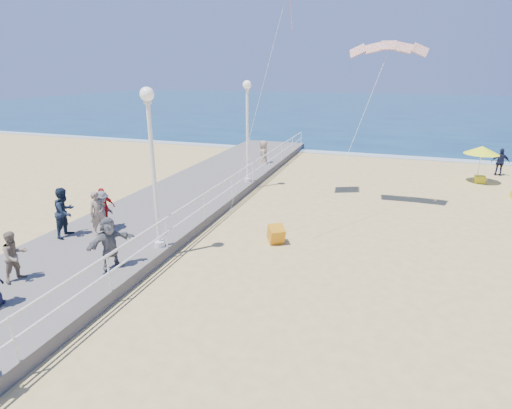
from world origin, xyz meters
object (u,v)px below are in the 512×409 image
(lamp_post_mid, at_px, (152,153))
(lamp_post_far, at_px, (247,121))
(spectator_5, at_px, (110,243))
(box_kite, at_px, (276,236))
(spectator_3, at_px, (103,208))
(spectator_2, at_px, (103,211))
(beach_umbrella, at_px, (482,150))
(beach_chair_right, at_px, (480,179))
(beach_walker_c, at_px, (264,155))
(beach_walker_b, at_px, (500,162))
(spectator_6, at_px, (98,213))
(spectator_7, at_px, (65,212))
(spectator_1, at_px, (15,256))

(lamp_post_mid, xyz_separation_m, lamp_post_far, (0.00, 9.00, 0.00))
(spectator_5, xyz_separation_m, box_kite, (4.06, 4.23, -0.92))
(box_kite, bearing_deg, spectator_3, 160.62)
(spectator_2, distance_m, beach_umbrella, 20.33)
(spectator_5, relative_size, box_kite, 2.73)
(beach_chair_right, bearing_deg, spectator_5, -128.47)
(lamp_post_mid, bearing_deg, lamp_post_far, 90.00)
(beach_walker_c, bearing_deg, beach_umbrella, 69.38)
(lamp_post_far, height_order, spectator_5, lamp_post_far)
(box_kite, xyz_separation_m, beach_umbrella, (8.67, 11.96, 1.61))
(spectator_3, height_order, beach_umbrella, beach_umbrella)
(spectator_5, xyz_separation_m, beach_walker_b, (14.30, 18.50, -0.37))
(beach_chair_right, bearing_deg, spectator_2, -137.75)
(beach_umbrella, bearing_deg, beach_walker_b, 55.72)
(spectator_6, height_order, spectator_7, spectator_7)
(spectator_5, xyz_separation_m, spectator_6, (-2.14, 2.09, 0.00))
(beach_umbrella, height_order, beach_chair_right, beach_umbrella)
(beach_chair_right, bearing_deg, lamp_post_far, -156.34)
(beach_umbrella, bearing_deg, spectator_2, -137.50)
(beach_walker_c, xyz_separation_m, box_kite, (4.10, -11.30, -0.64))
(spectator_6, bearing_deg, spectator_3, 52.17)
(beach_walker_c, distance_m, beach_umbrella, 12.82)
(lamp_post_far, distance_m, box_kite, 8.18)
(spectator_5, bearing_deg, lamp_post_mid, 9.13)
(spectator_2, bearing_deg, box_kite, -74.89)
(spectator_2, distance_m, box_kite, 6.61)
(spectator_6, bearing_deg, box_kite, -41.83)
(beach_chair_right, bearing_deg, spectator_1, -130.16)
(spectator_6, xyz_separation_m, spectator_7, (-1.01, -0.51, 0.10))
(spectator_5, height_order, beach_chair_right, spectator_5)
(beach_umbrella, relative_size, beach_chair_right, 3.89)
(lamp_post_mid, bearing_deg, spectator_6, 174.23)
(lamp_post_far, relative_size, beach_umbrella, 2.49)
(lamp_post_mid, relative_size, spectator_2, 3.47)
(beach_walker_b, relative_size, beach_umbrella, 0.79)
(spectator_5, height_order, box_kite, spectator_5)
(lamp_post_mid, relative_size, beach_umbrella, 2.49)
(spectator_1, bearing_deg, spectator_5, -43.83)
(lamp_post_far, xyz_separation_m, spectator_5, (-0.56, -10.82, -2.44))
(beach_umbrella, bearing_deg, lamp_post_mid, -130.25)
(spectator_2, relative_size, spectator_6, 0.94)
(lamp_post_far, xyz_separation_m, spectator_7, (-3.71, -9.24, -2.34))
(spectator_5, bearing_deg, spectator_6, 71.82)
(spectator_1, bearing_deg, beach_walker_c, 3.26)
(spectator_2, distance_m, beach_walker_c, 13.25)
(box_kite, distance_m, beach_chair_right, 14.89)
(beach_walker_c, xyz_separation_m, beach_chair_right, (12.93, 0.69, -0.74))
(lamp_post_mid, relative_size, beach_walker_b, 3.15)
(lamp_post_far, xyz_separation_m, beach_walker_b, (13.75, 7.69, -2.82))
(spectator_6, xyz_separation_m, beach_walker_b, (16.44, 16.41, -0.38))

